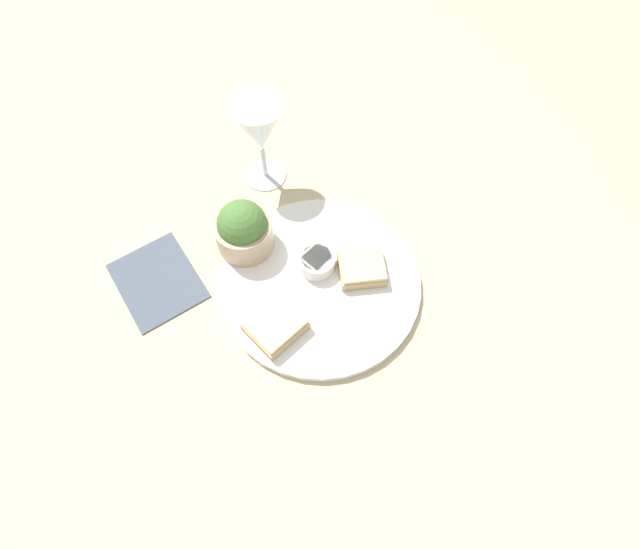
% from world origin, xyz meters
% --- Properties ---
extents(ground_plane, '(4.00, 4.00, 0.00)m').
position_xyz_m(ground_plane, '(0.00, 0.00, 0.00)').
color(ground_plane, '#C6B289').
extents(dinner_plate, '(0.32, 0.32, 0.01)m').
position_xyz_m(dinner_plate, '(0.00, 0.00, 0.01)').
color(dinner_plate, white).
rests_on(dinner_plate, ground_plane).
extents(salad_bowl, '(0.09, 0.09, 0.09)m').
position_xyz_m(salad_bowl, '(-0.08, 0.11, 0.06)').
color(salad_bowl, tan).
rests_on(salad_bowl, dinner_plate).
extents(sauce_ramekin, '(0.06, 0.06, 0.03)m').
position_xyz_m(sauce_ramekin, '(0.01, 0.03, 0.03)').
color(sauce_ramekin, white).
rests_on(sauce_ramekin, dinner_plate).
extents(cheese_toast_near, '(0.10, 0.09, 0.03)m').
position_xyz_m(cheese_toast_near, '(-0.09, -0.05, 0.03)').
color(cheese_toast_near, tan).
rests_on(cheese_toast_near, dinner_plate).
extents(cheese_toast_far, '(0.09, 0.08, 0.03)m').
position_xyz_m(cheese_toast_far, '(0.07, -0.01, 0.03)').
color(cheese_toast_far, tan).
rests_on(cheese_toast_far, dinner_plate).
extents(wine_glass, '(0.09, 0.09, 0.17)m').
position_xyz_m(wine_glass, '(0.00, 0.24, 0.11)').
color(wine_glass, silver).
rests_on(wine_glass, ground_plane).
extents(napkin, '(0.14, 0.16, 0.01)m').
position_xyz_m(napkin, '(-0.24, 0.11, 0.00)').
color(napkin, '#4C5666').
rests_on(napkin, ground_plane).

